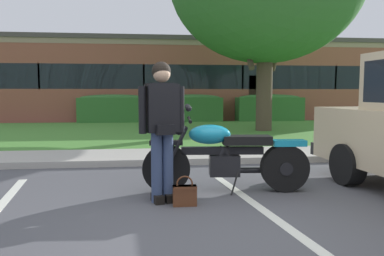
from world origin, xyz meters
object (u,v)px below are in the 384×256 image
object	(u,v)px
handbag	(185,194)
hedge_center_right	(269,107)
hedge_center_left	(193,108)
brick_building	(144,82)
rider_person	(162,121)
hedge_left	(114,108)
motorcycle	(232,156)

from	to	relation	value
handbag	hedge_center_right	size ratio (longest dim) A/B	0.12
hedge_center_left	brick_building	world-z (taller)	brick_building
hedge_center_right	brick_building	bearing A→B (deg)	132.44
rider_person	brick_building	distance (m)	18.46
hedge_left	brick_building	size ratio (longest dim) A/B	0.11
motorcycle	hedge_center_right	bearing A→B (deg)	69.74
motorcycle	handbag	world-z (taller)	motorcycle
hedge_left	handbag	bearing A→B (deg)	-81.69
motorcycle	hedge_left	distance (m)	12.17
motorcycle	hedge_center_right	world-z (taller)	hedge_center_right
hedge_center_left	hedge_center_right	bearing A→B (deg)	0.00
motorcycle	handbag	bearing A→B (deg)	-140.46
brick_building	hedge_center_right	bearing A→B (deg)	-47.56
handbag	hedge_left	size ratio (longest dim) A/B	0.12
rider_person	hedge_center_right	bearing A→B (deg)	66.46
motorcycle	brick_building	distance (m)	18.15
hedge_left	hedge_center_right	bearing A→B (deg)	0.00
rider_person	brick_building	bearing A→B (deg)	90.83
hedge_center_left	rider_person	bearing A→B (deg)	-98.75
hedge_left	hedge_center_left	xyz separation A→B (m)	(3.46, 0.00, 0.00)
hedge_left	rider_person	bearing A→B (deg)	-82.71
hedge_center_right	motorcycle	bearing A→B (deg)	-110.26
motorcycle	rider_person	size ratio (longest dim) A/B	1.32
handbag	hedge_left	bearing A→B (deg)	98.31
handbag	hedge_center_left	distance (m)	12.61
motorcycle	hedge_center_left	size ratio (longest dim) A/B	0.90
rider_person	motorcycle	bearing A→B (deg)	21.60
handbag	brick_building	distance (m)	18.73
handbag	brick_building	bearing A→B (deg)	91.60
rider_person	hedge_center_left	size ratio (longest dim) A/B	0.68
rider_person	hedge_center_left	bearing A→B (deg)	81.25
rider_person	hedge_left	bearing A→B (deg)	97.29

